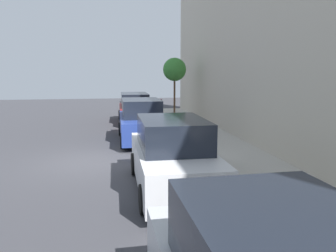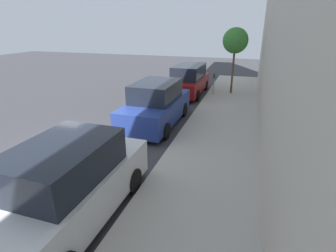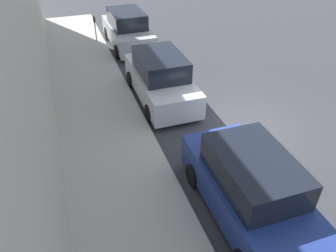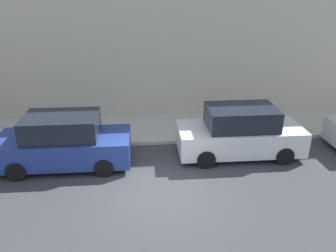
% 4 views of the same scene
% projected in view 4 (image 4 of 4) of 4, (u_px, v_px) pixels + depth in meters
% --- Properties ---
extents(ground_plane, '(60.00, 60.00, 0.00)m').
position_uv_depth(ground_plane, '(161.00, 193.00, 10.63)').
color(ground_plane, '#38383D').
extents(sidewalk, '(3.18, 32.00, 0.15)m').
position_uv_depth(sidewalk, '(153.00, 128.00, 15.26)').
color(sidewalk, '#B2ADA3').
rests_on(sidewalk, ground_plane).
extents(parked_suv_second, '(2.08, 4.82, 1.98)m').
position_uv_depth(parked_suv_second, '(240.00, 133.00, 12.72)').
color(parked_suv_second, silver).
rests_on(parked_suv_second, ground_plane).
extents(parked_suv_third, '(2.08, 4.82, 1.98)m').
position_uv_depth(parked_suv_third, '(64.00, 142.00, 11.93)').
color(parked_suv_third, navy).
rests_on(parked_suv_third, ground_plane).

